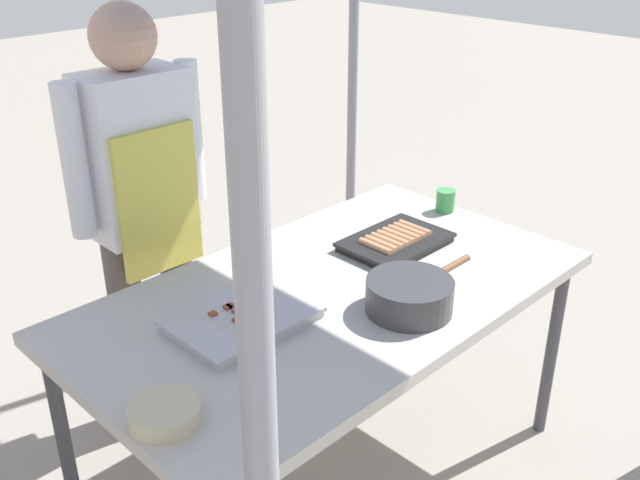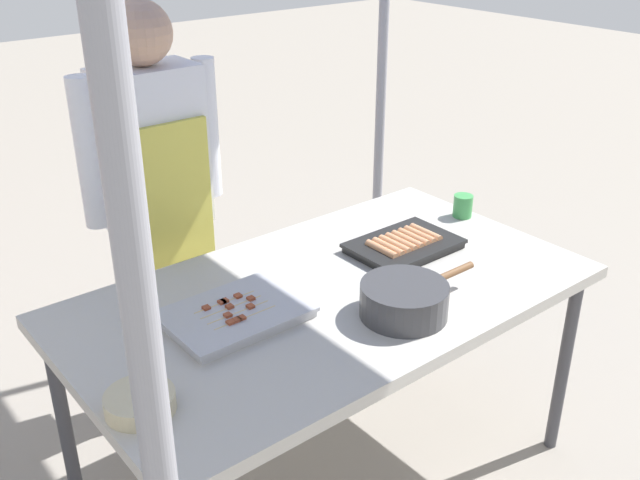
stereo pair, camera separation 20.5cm
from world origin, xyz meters
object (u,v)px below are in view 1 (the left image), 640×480
at_px(vendor_woman, 142,196).
at_px(tray_grilled_sausages, 396,241).
at_px(tray_meat_skewers, 242,319).
at_px(drink_cup_near_edge, 445,201).
at_px(stall_table, 331,304).
at_px(cooking_wok, 410,294).
at_px(condiment_bowl, 165,414).

bearing_deg(vendor_woman, tray_grilled_sausages, 131.20).
bearing_deg(tray_meat_skewers, tray_grilled_sausages, 1.02).
height_order(tray_meat_skewers, vendor_woman, vendor_woman).
bearing_deg(drink_cup_near_edge, vendor_woman, 148.08).
height_order(stall_table, drink_cup_near_edge, drink_cup_near_edge).
height_order(stall_table, vendor_woman, vendor_woman).
xyz_separation_m(tray_meat_skewers, vendor_woman, (0.11, 0.66, 0.15)).
relative_size(tray_meat_skewers, cooking_wok, 0.95).
bearing_deg(stall_table, vendor_woman, 106.20).
distance_m(tray_meat_skewers, condiment_bowl, 0.44).
relative_size(drink_cup_near_edge, vendor_woman, 0.05).
bearing_deg(cooking_wok, tray_grilled_sausages, 45.15).
relative_size(tray_grilled_sausages, vendor_woman, 0.23).
height_order(stall_table, tray_grilled_sausages, tray_grilled_sausages).
distance_m(tray_grilled_sausages, drink_cup_near_edge, 0.38).
distance_m(stall_table, condiment_bowl, 0.73).
bearing_deg(stall_table, cooking_wok, -73.58).
height_order(drink_cup_near_edge, vendor_woman, vendor_woman).
bearing_deg(tray_meat_skewers, drink_cup_near_edge, 4.21).
bearing_deg(condiment_bowl, vendor_woman, 59.68).
bearing_deg(tray_grilled_sausages, cooking_wok, -134.85).
distance_m(drink_cup_near_edge, vendor_woman, 1.12).
xyz_separation_m(stall_table, condiment_bowl, (-0.71, -0.16, 0.08)).
bearing_deg(stall_table, condiment_bowl, -167.33).
bearing_deg(cooking_wok, vendor_woman, 106.26).
distance_m(cooking_wok, condiment_bowl, 0.79).
xyz_separation_m(tray_grilled_sausages, condiment_bowl, (-1.08, -0.21, 0.00)).
xyz_separation_m(drink_cup_near_edge, vendor_woman, (-0.94, 0.59, 0.12)).
xyz_separation_m(tray_meat_skewers, condiment_bowl, (-0.39, -0.20, 0.01)).
relative_size(cooking_wok, condiment_bowl, 2.48).
height_order(stall_table, condiment_bowl, condiment_bowl).
height_order(cooking_wok, drink_cup_near_edge, cooking_wok).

